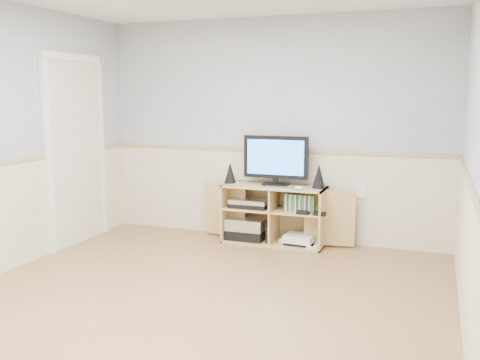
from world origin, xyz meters
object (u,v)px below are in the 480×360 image
keyboard (279,188)px  game_consoles (299,240)px  monitor (276,159)px  media_cabinet (275,213)px

keyboard → game_consoles: size_ratio=0.70×
monitor → game_consoles: bearing=-11.8°
monitor → keyboard: bearing=-64.5°
keyboard → game_consoles: bearing=28.2°
media_cabinet → keyboard: size_ratio=5.58×
media_cabinet → keyboard: bearing=-65.0°
media_cabinet → game_consoles: bearing=-12.5°
media_cabinet → game_consoles: media_cabinet is taller
monitor → game_consoles: (0.29, -0.06, -0.88)m
monitor → game_consoles: monitor is taller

